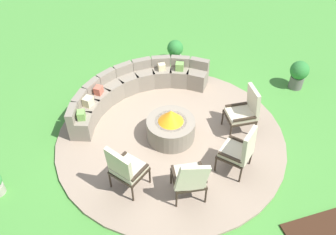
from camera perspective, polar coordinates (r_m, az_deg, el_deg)
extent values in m
plane|color=#478C38|center=(7.88, 0.43, -3.35)|extent=(24.00, 24.00, 0.00)
cylinder|color=gray|center=(7.86, 0.43, -3.20)|extent=(4.93, 4.93, 0.06)
cylinder|color=gray|center=(7.67, 0.44, -1.82)|extent=(1.03, 1.03, 0.47)
cylinder|color=black|center=(7.53, 0.45, -0.71)|extent=(0.67, 0.67, 0.06)
cone|color=orange|center=(7.42, 0.46, 0.24)|extent=(0.54, 0.54, 0.28)
cube|color=gray|center=(9.08, 4.63, 6.14)|extent=(0.64, 0.64, 0.46)
cube|color=gray|center=(9.00, 5.03, 8.47)|extent=(0.46, 0.41, 0.25)
cube|color=gray|center=(9.15, 1.83, 6.55)|extent=(0.61, 0.60, 0.46)
cube|color=gray|center=(9.06, 1.97, 8.90)|extent=(0.49, 0.33, 0.25)
cube|color=gray|center=(9.14, -1.01, 6.56)|extent=(0.54, 0.53, 0.46)
cube|color=gray|center=(9.06, -1.13, 8.91)|extent=(0.48, 0.24, 0.25)
cube|color=gray|center=(9.08, -3.81, 6.16)|extent=(0.48, 0.47, 0.46)
cube|color=gray|center=(8.99, -4.19, 8.49)|extent=(0.47, 0.18, 0.25)
cube|color=gray|center=(8.95, -6.46, 5.36)|extent=(0.57, 0.56, 0.46)
cube|color=gray|center=(8.85, -7.09, 7.66)|extent=(0.49, 0.28, 0.25)
cube|color=gray|center=(8.77, -8.87, 4.19)|extent=(0.62, 0.62, 0.46)
cube|color=gray|center=(8.65, -9.73, 6.43)|extent=(0.48, 0.37, 0.25)
cube|color=gray|center=(8.54, -10.92, 2.65)|extent=(0.64, 0.64, 0.46)
cube|color=gray|center=(8.40, -12.01, 4.81)|extent=(0.45, 0.43, 0.25)
cube|color=gray|center=(8.26, -12.52, 0.79)|extent=(0.63, 0.63, 0.46)
cube|color=gray|center=(8.10, -13.80, 2.85)|extent=(0.39, 0.47, 0.25)
cube|color=gray|center=(7.96, -13.54, -1.34)|extent=(0.58, 0.59, 0.46)
cube|color=gray|center=(7.77, -14.99, 0.59)|extent=(0.31, 0.49, 0.25)
cube|color=beige|center=(8.92, -1.00, 8.01)|extent=(0.18, 0.15, 0.17)
cube|color=#70A34C|center=(7.73, -13.57, 0.38)|extent=(0.19, 0.21, 0.19)
cube|color=beige|center=(8.03, -12.54, 2.50)|extent=(0.27, 0.27, 0.21)
cube|color=#70A34C|center=(8.92, 1.85, 8.07)|extent=(0.25, 0.23, 0.19)
cube|color=#BC5B47|center=(8.31, -10.93, 4.26)|extent=(0.24, 0.24, 0.19)
cylinder|color=#2D2319|center=(7.13, -6.41, -7.20)|extent=(0.04, 0.04, 0.38)
cylinder|color=#2D2319|center=(6.89, -2.90, -9.23)|extent=(0.04, 0.04, 0.38)
cylinder|color=#2D2319|center=(6.91, -9.14, -9.77)|extent=(0.04, 0.04, 0.38)
cylinder|color=#2D2319|center=(6.66, -5.60, -11.99)|extent=(0.04, 0.04, 0.38)
cube|color=#2D2319|center=(6.72, -6.15, -8.38)|extent=(0.78, 0.79, 0.05)
cube|color=beige|center=(6.67, -6.20, -8.00)|extent=(0.72, 0.73, 0.09)
cube|color=beige|center=(6.33, -7.74, -7.56)|extent=(0.42, 0.59, 0.75)
cube|color=#2D2319|center=(6.74, -7.95, -6.64)|extent=(0.40, 0.32, 0.04)
cube|color=#2D2319|center=(6.50, -4.46, -8.68)|extent=(0.40, 0.32, 0.04)
cylinder|color=#2D2319|center=(6.87, 0.49, -9.36)|extent=(0.04, 0.04, 0.38)
cylinder|color=#2D2319|center=(6.95, 4.89, -8.73)|extent=(0.04, 0.04, 0.38)
cylinder|color=#2D2319|center=(6.56, 1.35, -12.94)|extent=(0.04, 0.04, 0.38)
cylinder|color=#2D2319|center=(6.65, 5.99, -12.21)|extent=(0.04, 0.04, 0.38)
cube|color=#2D2319|center=(6.58, 3.25, -9.65)|extent=(0.64, 0.63, 0.05)
cube|color=beige|center=(6.52, 3.28, -9.28)|extent=(0.59, 0.58, 0.09)
cube|color=beige|center=(6.19, 3.86, -9.59)|extent=(0.62, 0.17, 0.67)
cube|color=#2D2319|center=(6.44, 1.05, -9.24)|extent=(0.11, 0.48, 0.04)
cube|color=#2D2319|center=(6.52, 5.52, -8.59)|extent=(0.11, 0.48, 0.04)
cylinder|color=#2D2319|center=(7.12, 7.52, -7.38)|extent=(0.04, 0.04, 0.38)
cylinder|color=#2D2319|center=(7.46, 9.27, -4.70)|extent=(0.04, 0.04, 0.38)
cylinder|color=#2D2319|center=(7.02, 11.37, -8.98)|extent=(0.04, 0.04, 0.38)
cylinder|color=#2D2319|center=(7.36, 12.95, -6.18)|extent=(0.04, 0.04, 0.38)
cube|color=#2D2319|center=(7.07, 10.50, -5.64)|extent=(0.79, 0.79, 0.05)
cube|color=beige|center=(7.02, 10.57, -5.26)|extent=(0.73, 0.72, 0.09)
cube|color=beige|center=(6.79, 12.68, -4.45)|extent=(0.45, 0.47, 0.67)
cube|color=#2D2319|center=(6.81, 9.80, -6.24)|extent=(0.35, 0.39, 0.04)
cube|color=#2D2319|center=(7.15, 11.43, -3.61)|extent=(0.35, 0.39, 0.04)
cylinder|color=#2D2319|center=(7.75, 9.85, -2.53)|extent=(0.04, 0.04, 0.38)
cylinder|color=#2D2319|center=(8.08, 8.61, -0.09)|extent=(0.04, 0.04, 0.38)
cylinder|color=#2D2319|center=(7.95, 13.58, -1.84)|extent=(0.04, 0.04, 0.38)
cylinder|color=#2D2319|center=(8.27, 12.22, 0.51)|extent=(0.04, 0.04, 0.38)
cube|color=#2D2319|center=(7.86, 11.27, 0.18)|extent=(0.63, 0.58, 0.05)
cube|color=beige|center=(7.82, 11.34, 0.56)|extent=(0.58, 0.53, 0.09)
cube|color=beige|center=(7.73, 13.38, 2.44)|extent=(0.18, 0.51, 0.68)
cube|color=#2D2319|center=(7.62, 12.06, -0.24)|extent=(0.51, 0.08, 0.04)
cube|color=#2D2319|center=(7.93, 10.77, 2.03)|extent=(0.51, 0.08, 0.04)
cylinder|color=#A89E8E|center=(10.15, 1.12, 9.46)|extent=(0.33, 0.33, 0.25)
sphere|color=#2D7A33|center=(9.99, 1.15, 10.92)|extent=(0.44, 0.44, 0.44)
sphere|color=#E55638|center=(9.96, 1.43, 11.36)|extent=(0.15, 0.15, 0.15)
cylinder|color=#605B56|center=(9.72, 19.62, 5.35)|extent=(0.34, 0.34, 0.33)
sphere|color=#2D7A33|center=(9.53, 20.11, 7.03)|extent=(0.46, 0.46, 0.46)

